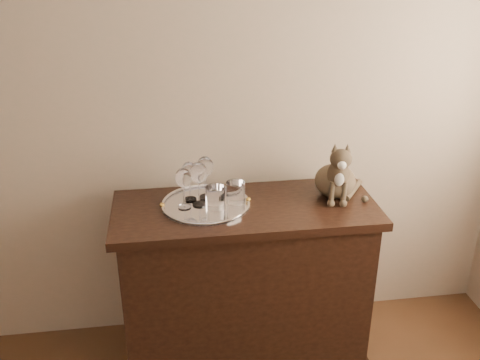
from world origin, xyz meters
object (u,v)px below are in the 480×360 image
at_px(sideboard, 245,284).
at_px(tumbler_c, 236,192).
at_px(tumbler_a, 216,197).
at_px(cat, 336,166).
at_px(tray, 206,205).
at_px(wine_glass_c, 184,188).
at_px(wine_glass_d, 199,184).
at_px(wine_glass_a, 189,181).
at_px(wine_glass_b, 205,177).

xyz_separation_m(sideboard, tumbler_c, (-0.04, 0.03, 0.48)).
height_order(tumbler_a, cat, cat).
height_order(tray, cat, cat).
height_order(sideboard, wine_glass_c, wine_glass_c).
distance_m(sideboard, tray, 0.46).
height_order(wine_glass_c, tumbler_c, wine_glass_c).
height_order(sideboard, wine_glass_d, wine_glass_d).
xyz_separation_m(tumbler_c, cat, (0.47, 0.02, 0.09)).
relative_size(wine_glass_d, cat, 0.70).
height_order(wine_glass_c, wine_glass_d, wine_glass_d).
height_order(wine_glass_d, tumbler_a, wine_glass_d).
height_order(wine_glass_a, tumbler_c, wine_glass_a).
bearing_deg(tumbler_a, tray, 141.07).
bearing_deg(tumbler_a, wine_glass_b, 108.34).
bearing_deg(wine_glass_a, tray, -41.45).
relative_size(wine_glass_b, wine_glass_c, 1.08).
bearing_deg(cat, tray, -166.72).
xyz_separation_m(wine_glass_c, tumbler_c, (0.23, 0.02, -0.05)).
bearing_deg(wine_glass_a, cat, -2.55).
height_order(wine_glass_a, cat, cat).
height_order(tray, wine_glass_c, wine_glass_c).
bearing_deg(tumbler_c, tray, -177.45).
height_order(wine_glass_d, cat, cat).
relative_size(tumbler_a, tumbler_c, 1.02).
xyz_separation_m(tray, tumbler_a, (0.04, -0.03, 0.05)).
height_order(tray, tumbler_a, tumbler_a).
xyz_separation_m(sideboard, wine_glass_a, (-0.24, 0.08, 0.53)).
relative_size(sideboard, wine_glass_c, 6.34).
xyz_separation_m(sideboard, tumbler_a, (-0.14, -0.01, 0.48)).
xyz_separation_m(wine_glass_a, tumbler_a, (0.11, -0.09, -0.04)).
bearing_deg(tumbler_a, wine_glass_a, 139.50).
relative_size(wine_glass_a, wine_glass_c, 0.99).
bearing_deg(tray, wine_glass_d, 174.38).
bearing_deg(wine_glass_b, wine_glass_c, -140.19).
bearing_deg(wine_glass_a, wine_glass_c, -111.94).
height_order(tumbler_c, cat, cat).
relative_size(tray, tumbler_a, 4.03).
height_order(sideboard, tumbler_a, tumbler_a).
bearing_deg(tray, cat, 2.71).
bearing_deg(sideboard, wine_glass_c, 177.63).
bearing_deg(cat, wine_glass_d, -167.09).
relative_size(tray, wine_glass_b, 1.96).
relative_size(sideboard, wine_glass_b, 5.89).
relative_size(tray, wine_glass_a, 2.14).
distance_m(wine_glass_b, tumbler_c, 0.16).
distance_m(wine_glass_b, wine_glass_c, 0.13).
bearing_deg(wine_glass_b, wine_glass_a, -169.97).
bearing_deg(wine_glass_c, sideboard, -2.37).
distance_m(wine_glass_c, tumbler_a, 0.15).
relative_size(wine_glass_c, tumbler_c, 1.94).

